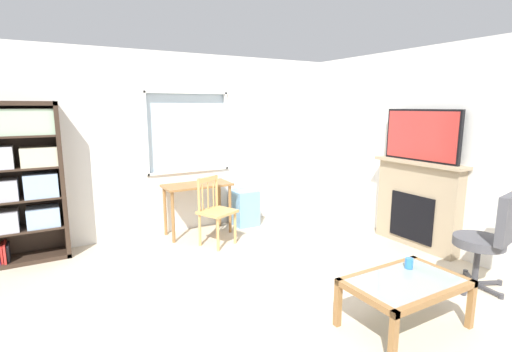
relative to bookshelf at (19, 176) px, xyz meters
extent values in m
cube|color=beige|center=(1.99, -2.35, -1.03)|extent=(6.05, 6.19, 0.02)
cube|color=silver|center=(1.99, 0.24, -0.59)|extent=(5.05, 0.12, 0.86)
cube|color=silver|center=(1.99, 0.24, 1.27)|extent=(5.05, 0.12, 0.53)
cube|color=silver|center=(0.49, 0.24, 0.42)|extent=(2.05, 0.12, 1.16)
cube|color=silver|center=(3.62, 0.24, 0.42)|extent=(1.80, 0.12, 1.16)
cube|color=silver|center=(2.12, 0.25, 0.42)|extent=(1.20, 0.02, 1.16)
cube|color=white|center=(2.12, 0.18, -0.14)|extent=(1.26, 0.06, 0.03)
cube|color=white|center=(2.12, 0.18, 0.99)|extent=(1.26, 0.06, 0.03)
cube|color=white|center=(1.52, 0.18, 0.42)|extent=(0.03, 0.06, 1.16)
cube|color=white|center=(2.72, 0.18, 0.42)|extent=(0.03, 0.06, 1.16)
cube|color=silver|center=(4.58, -2.35, 0.26)|extent=(0.12, 5.39, 2.56)
cube|color=#38281E|center=(0.43, -0.01, -0.08)|extent=(0.05, 0.38, 1.87)
cube|color=#38281E|center=(0.01, -0.01, 0.83)|extent=(0.90, 0.38, 0.05)
cube|color=#38281E|center=(0.01, -0.01, -1.00)|extent=(0.90, 0.38, 0.05)
cube|color=#38281E|center=(0.01, 0.18, -0.08)|extent=(0.90, 0.02, 1.87)
cube|color=#38281E|center=(0.01, -0.01, -0.63)|extent=(0.85, 0.36, 0.02)
cube|color=#38281E|center=(0.01, -0.01, -0.27)|extent=(0.85, 0.36, 0.02)
cube|color=#38281E|center=(0.01, -0.01, 0.10)|extent=(0.85, 0.36, 0.02)
cube|color=#38281E|center=(0.01, -0.01, 0.46)|extent=(0.85, 0.36, 0.02)
cube|color=#B2B2BC|center=(-0.21, -0.02, -0.50)|extent=(0.33, 0.32, 0.24)
cube|color=#9EBCDB|center=(0.20, -0.02, -0.50)|extent=(0.35, 0.29, 0.23)
cube|color=#9EBCDB|center=(0.21, -0.02, -0.12)|extent=(0.35, 0.32, 0.28)
cube|color=beige|center=(0.22, -0.02, 0.22)|extent=(0.37, 0.32, 0.22)
cube|color=#B7D6B2|center=(0.02, -0.02, 0.62)|extent=(0.77, 0.28, 0.29)
cube|color=red|center=(-0.25, -0.03, -0.87)|extent=(0.02, 0.23, 0.20)
cube|color=red|center=(-0.22, -0.03, -0.86)|extent=(0.02, 0.30, 0.21)
cube|color=black|center=(-0.19, -0.03, -0.87)|extent=(0.02, 0.22, 0.20)
cube|color=olive|center=(2.13, -0.11, -0.30)|extent=(0.95, 0.46, 0.03)
cylinder|color=olive|center=(1.70, -0.29, -0.67)|extent=(0.04, 0.04, 0.70)
cylinder|color=olive|center=(2.55, -0.29, -0.67)|extent=(0.04, 0.04, 0.70)
cylinder|color=olive|center=(1.70, 0.08, -0.67)|extent=(0.04, 0.04, 0.70)
cylinder|color=olive|center=(2.55, 0.08, -0.67)|extent=(0.04, 0.04, 0.70)
cube|color=tan|center=(2.19, -0.66, -0.57)|extent=(0.55, 0.54, 0.04)
cylinder|color=tan|center=(2.09, -0.87, -0.80)|extent=(0.04, 0.04, 0.43)
cylinder|color=tan|center=(2.41, -0.73, -0.80)|extent=(0.04, 0.04, 0.43)
cylinder|color=tan|center=(1.97, -0.58, -0.80)|extent=(0.04, 0.04, 0.43)
cylinder|color=tan|center=(2.28, -0.44, -0.80)|extent=(0.04, 0.04, 0.43)
cylinder|color=tan|center=(1.97, -0.58, -0.35)|extent=(0.04, 0.04, 0.45)
cylinder|color=tan|center=(2.28, -0.44, -0.35)|extent=(0.04, 0.04, 0.45)
cube|color=tan|center=(2.12, -0.51, -0.15)|extent=(0.34, 0.18, 0.06)
cylinder|color=tan|center=(2.02, -0.55, -0.38)|extent=(0.02, 0.02, 0.35)
cylinder|color=tan|center=(2.12, -0.51, -0.38)|extent=(0.02, 0.02, 0.35)
cylinder|color=tan|center=(2.22, -0.47, -0.38)|extent=(0.02, 0.02, 0.35)
cube|color=#72ADDB|center=(2.90, -0.06, -0.75)|extent=(0.35, 0.40, 0.54)
cube|color=tan|center=(4.43, -1.98, -0.47)|extent=(0.18, 1.15, 1.09)
cube|color=black|center=(4.34, -1.98, -0.62)|extent=(0.03, 0.63, 0.60)
cube|color=tan|center=(4.41, -1.98, 0.09)|extent=(0.26, 1.25, 0.04)
cube|color=black|center=(4.41, -1.98, 0.44)|extent=(0.05, 1.04, 0.65)
cube|color=#B2332D|center=(4.38, -1.98, 0.44)|extent=(0.01, 0.99, 0.60)
cylinder|color=#4C4C51|center=(3.97, -3.06, -0.54)|extent=(0.48, 0.48, 0.09)
cube|color=#4C4C51|center=(4.02, -3.28, -0.26)|extent=(0.41, 0.16, 0.48)
cylinder|color=#38383D|center=(3.97, -3.06, -0.78)|extent=(0.06, 0.06, 0.42)
cube|color=#38383D|center=(3.83, -3.09, -0.99)|extent=(0.28, 0.09, 0.03)
cylinder|color=#38383D|center=(3.70, -3.12, -1.00)|extent=(0.05, 0.05, 0.05)
cube|color=#38383D|center=(3.96, -3.20, -0.99)|extent=(0.07, 0.28, 0.03)
cylinder|color=#38383D|center=(3.94, -3.34, -1.00)|extent=(0.05, 0.05, 0.05)
cube|color=#38383D|center=(4.10, -3.12, -0.99)|extent=(0.27, 0.15, 0.03)
cylinder|color=#38383D|center=(4.23, -3.18, -1.00)|extent=(0.05, 0.05, 0.05)
cube|color=#38383D|center=(4.07, -2.96, -0.99)|extent=(0.21, 0.23, 0.03)
cylinder|color=#38383D|center=(4.16, -2.85, -1.00)|extent=(0.05, 0.05, 0.05)
cube|color=#38383D|center=(3.90, -2.94, -0.99)|extent=(0.17, 0.26, 0.03)
cylinder|color=#38383D|center=(3.83, -2.82, -1.00)|extent=(0.05, 0.05, 0.05)
cube|color=#8C9E99|center=(2.74, -3.18, -0.61)|extent=(0.88, 0.52, 0.02)
cube|color=olive|center=(2.74, -3.47, -0.63)|extent=(0.98, 0.05, 0.05)
cube|color=olive|center=(2.74, -2.90, -0.63)|extent=(0.98, 0.05, 0.05)
cube|color=olive|center=(2.27, -3.18, -0.63)|extent=(0.05, 0.62, 0.05)
cube|color=olive|center=(3.20, -3.18, -0.63)|extent=(0.05, 0.62, 0.05)
cube|color=olive|center=(2.27, -3.47, -0.84)|extent=(0.05, 0.05, 0.37)
cube|color=olive|center=(3.20, -3.47, -0.84)|extent=(0.05, 0.05, 0.37)
cube|color=olive|center=(2.27, -2.90, -0.84)|extent=(0.05, 0.05, 0.37)
cube|color=olive|center=(3.20, -2.90, -0.84)|extent=(0.05, 0.05, 0.37)
cylinder|color=#337FD6|center=(2.95, -3.04, -0.56)|extent=(0.07, 0.07, 0.09)
camera|label=1|loc=(0.23, -5.07, 0.79)|focal=26.56mm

